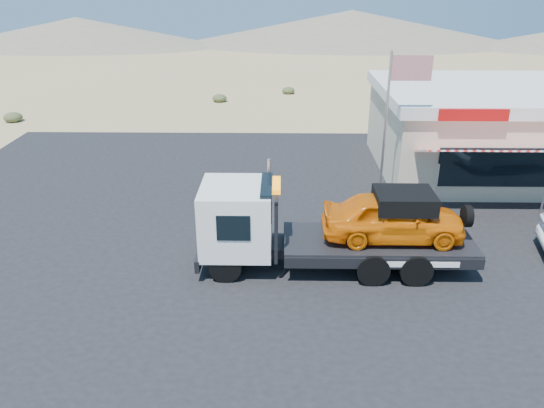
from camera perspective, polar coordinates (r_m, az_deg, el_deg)
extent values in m
plane|color=#9D8559|center=(17.09, -1.86, -6.33)|extent=(120.00, 120.00, 0.00)
cube|color=black|center=(19.76, 4.35, -2.00)|extent=(32.00, 24.00, 0.02)
cylinder|color=black|center=(15.94, -5.04, -6.71)|extent=(0.97, 0.29, 0.97)
cylinder|color=black|center=(17.63, -4.42, -3.53)|extent=(0.97, 0.29, 0.97)
cylinder|color=black|center=(16.09, 10.75, -6.75)|extent=(0.97, 0.53, 0.97)
cylinder|color=black|center=(17.77, 9.78, -3.60)|extent=(0.97, 0.53, 0.97)
cylinder|color=black|center=(16.36, 15.14, -6.67)|extent=(0.97, 0.53, 0.97)
cylinder|color=black|center=(18.01, 13.76, -3.58)|extent=(0.97, 0.53, 0.97)
cube|color=black|center=(16.75, 7.64, -4.68)|extent=(7.97, 0.97, 0.29)
cube|color=white|center=(16.23, -3.82, -1.44)|extent=(2.14, 2.28, 2.04)
cube|color=black|center=(15.90, -0.57, 0.75)|extent=(0.34, 1.94, 0.87)
cube|color=black|center=(16.19, 0.47, -1.63)|extent=(0.10, 2.14, 1.94)
cube|color=orange|center=(15.75, 0.48, 2.05)|extent=(0.24, 1.17, 0.15)
cube|color=black|center=(16.78, 11.33, -3.85)|extent=(5.83, 2.23, 0.15)
imported|color=orange|center=(16.51, 12.87, -1.37)|extent=(4.28, 1.72, 1.46)
cube|color=black|center=(16.36, 14.04, 0.39)|extent=(1.75, 1.46, 0.53)
cube|color=beige|center=(26.59, 22.50, 6.95)|extent=(10.00, 8.00, 3.40)
cube|color=white|center=(26.16, 23.16, 11.03)|extent=(10.40, 8.40, 0.50)
cube|color=red|center=(21.38, 20.88, 8.93)|extent=(2.60, 0.12, 0.45)
cube|color=black|center=(23.12, 25.77, 3.54)|extent=(7.00, 0.06, 1.60)
cube|color=red|center=(22.09, 27.08, 5.06)|extent=(9.00, 1.73, 0.61)
cylinder|color=#99999E|center=(20.37, 17.15, 1.17)|extent=(0.08, 0.08, 2.20)
cylinder|color=#99999E|center=(20.44, 12.03, 7.45)|extent=(0.10, 0.10, 6.00)
cube|color=#B20C14|center=(20.09, 14.78, 13.95)|extent=(1.50, 0.02, 0.90)
ellipsoid|color=#3D4827|center=(37.23, -26.10, 8.43)|extent=(1.13, 1.13, 0.61)
ellipsoid|color=#3D4827|center=(39.18, -5.66, 11.31)|extent=(1.04, 1.04, 0.56)
ellipsoid|color=#3D4827|center=(41.76, 1.77, 12.15)|extent=(0.98, 0.98, 0.53)
cone|color=#726B59|center=(74.72, -20.17, 17.01)|extent=(36.00, 36.00, 3.50)
cone|color=#726B59|center=(73.66, 8.56, 18.31)|extent=(44.00, 44.00, 4.20)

